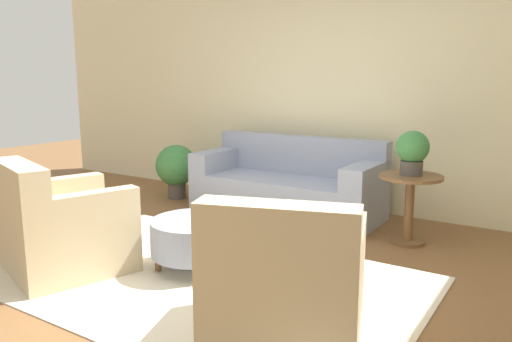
{
  "coord_description": "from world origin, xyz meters",
  "views": [
    {
      "loc": [
        2.26,
        -2.73,
        1.48
      ],
      "look_at": [
        0.15,
        0.55,
        0.75
      ],
      "focal_mm": 35.0,
      "sensor_mm": 36.0,
      "label": 1
    }
  ],
  "objects_px": {
    "ottoman_table": "(197,237)",
    "potted_plant_floor": "(176,167)",
    "armchair_right": "(286,286)",
    "side_table": "(410,197)",
    "potted_plant_on_side_table": "(412,151)",
    "couch": "(288,186)",
    "armchair_left": "(61,229)"
  },
  "relations": [
    {
      "from": "armchair_left",
      "to": "armchair_right",
      "type": "height_order",
      "value": "same"
    },
    {
      "from": "armchair_left",
      "to": "armchair_right",
      "type": "relative_size",
      "value": 1.0
    },
    {
      "from": "ottoman_table",
      "to": "armchair_right",
      "type": "bearing_deg",
      "value": -27.8
    },
    {
      "from": "armchair_right",
      "to": "side_table",
      "type": "bearing_deg",
      "value": 87.87
    },
    {
      "from": "side_table",
      "to": "potted_plant_on_side_table",
      "type": "distance_m",
      "value": 0.42
    },
    {
      "from": "armchair_left",
      "to": "potted_plant_on_side_table",
      "type": "height_order",
      "value": "potted_plant_on_side_table"
    },
    {
      "from": "couch",
      "to": "potted_plant_on_side_table",
      "type": "relative_size",
      "value": 5.18
    },
    {
      "from": "armchair_left",
      "to": "ottoman_table",
      "type": "relative_size",
      "value": 1.47
    },
    {
      "from": "couch",
      "to": "armchair_right",
      "type": "relative_size",
      "value": 1.96
    },
    {
      "from": "couch",
      "to": "side_table",
      "type": "height_order",
      "value": "couch"
    },
    {
      "from": "armchair_right",
      "to": "potted_plant_floor",
      "type": "relative_size",
      "value": 1.57
    },
    {
      "from": "ottoman_table",
      "to": "potted_plant_floor",
      "type": "bearing_deg",
      "value": 135.31
    },
    {
      "from": "potted_plant_floor",
      "to": "ottoman_table",
      "type": "bearing_deg",
      "value": -44.69
    },
    {
      "from": "couch",
      "to": "side_table",
      "type": "relative_size",
      "value": 3.26
    },
    {
      "from": "armchair_right",
      "to": "ottoman_table",
      "type": "distance_m",
      "value": 1.28
    },
    {
      "from": "ottoman_table",
      "to": "potted_plant_on_side_table",
      "type": "bearing_deg",
      "value": 51.39
    },
    {
      "from": "potted_plant_on_side_table",
      "to": "potted_plant_floor",
      "type": "distance_m",
      "value": 2.97
    },
    {
      "from": "armchair_right",
      "to": "side_table",
      "type": "relative_size",
      "value": 1.67
    },
    {
      "from": "side_table",
      "to": "potted_plant_on_side_table",
      "type": "relative_size",
      "value": 1.59
    },
    {
      "from": "armchair_left",
      "to": "potted_plant_floor",
      "type": "distance_m",
      "value": 2.45
    },
    {
      "from": "armchair_left",
      "to": "side_table",
      "type": "relative_size",
      "value": 1.67
    },
    {
      "from": "side_table",
      "to": "potted_plant_on_side_table",
      "type": "xyz_separation_m",
      "value": [
        0.0,
        -0.0,
        0.42
      ]
    },
    {
      "from": "armchair_right",
      "to": "ottoman_table",
      "type": "relative_size",
      "value": 1.47
    },
    {
      "from": "ottoman_table",
      "to": "side_table",
      "type": "xyz_separation_m",
      "value": [
        1.21,
        1.52,
        0.17
      ]
    },
    {
      "from": "potted_plant_on_side_table",
      "to": "couch",
      "type": "bearing_deg",
      "value": 167.99
    },
    {
      "from": "armchair_right",
      "to": "potted_plant_floor",
      "type": "distance_m",
      "value": 3.66
    },
    {
      "from": "couch",
      "to": "potted_plant_floor",
      "type": "height_order",
      "value": "couch"
    },
    {
      "from": "side_table",
      "to": "ottoman_table",
      "type": "bearing_deg",
      "value": -128.61
    },
    {
      "from": "ottoman_table",
      "to": "armchair_left",
      "type": "bearing_deg",
      "value": -144.65
    },
    {
      "from": "armchair_left",
      "to": "side_table",
      "type": "xyz_separation_m",
      "value": [
        2.06,
        2.12,
        0.1
      ]
    },
    {
      "from": "armchair_right",
      "to": "potted_plant_on_side_table",
      "type": "distance_m",
      "value": 2.18
    },
    {
      "from": "potted_plant_floor",
      "to": "couch",
      "type": "bearing_deg",
      "value": 4.74
    }
  ]
}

